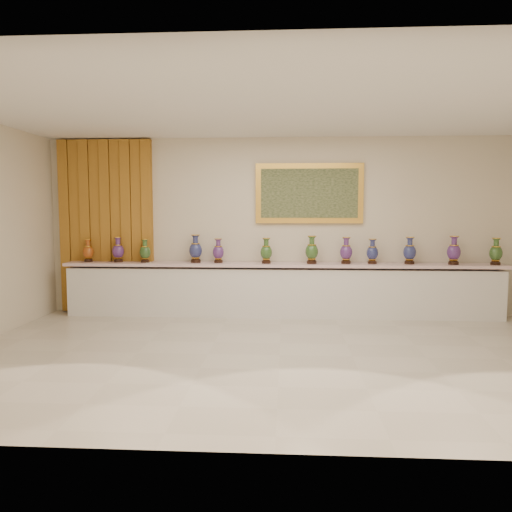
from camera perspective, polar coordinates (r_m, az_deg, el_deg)
The scene contains 16 objects.
ground at distance 6.27m, azimuth 2.71°, elevation -11.26°, with size 8.00×8.00×0.00m, color beige.
room at distance 8.83m, azimuth -13.31°, elevation 3.88°, with size 8.00×8.00×8.00m.
counter at distance 8.39m, azimuth 2.94°, elevation -3.97°, with size 7.28×0.48×0.90m.
vase_0 at distance 8.98m, azimuth -18.63°, elevation 0.49°, with size 0.23×0.23×0.39m.
vase_1 at distance 8.78m, azimuth -15.48°, elevation 0.58°, with size 0.26×0.26×0.43m.
vase_2 at distance 8.61m, azimuth -12.57°, elevation 0.46°, with size 0.21×0.21×0.40m.
vase_3 at distance 8.45m, azimuth -6.92°, elevation 0.68°, with size 0.29×0.29×0.47m.
vase_4 at distance 8.39m, azimuth -4.33°, elevation 0.47°, with size 0.25×0.25×0.41m.
vase_5 at distance 8.27m, azimuth 1.18°, elevation 0.47°, with size 0.23×0.23×0.42m.
vase_6 at distance 8.26m, azimuth 6.39°, elevation 0.55°, with size 0.26×0.26×0.46m.
vase_7 at distance 8.35m, azimuth 10.26°, elevation 0.48°, with size 0.23×0.23×0.44m.
vase_8 at distance 8.43m, azimuth 13.16°, elevation 0.38°, with size 0.25×0.25×0.41m.
vase_9 at distance 8.54m, azimuth 17.15°, elevation 0.46°, with size 0.24×0.24×0.45m.
vase_10 at distance 8.70m, azimuth 21.67°, elevation 0.46°, with size 0.22×0.22×0.46m.
vase_11 at distance 8.91m, azimuth 25.73°, elevation 0.33°, with size 0.26×0.26×0.44m.
label_card at distance 8.50m, azimuth -12.15°, elevation -0.79°, with size 0.10×0.06×0.00m, color white.
Camera 1 is at (0.07, -6.01, 1.78)m, focal length 35.00 mm.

